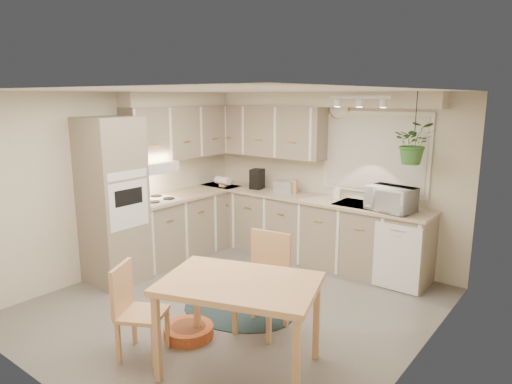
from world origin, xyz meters
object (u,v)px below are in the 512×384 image
(microwave, at_px, (391,196))
(pet_bed, at_px, (189,331))
(dining_table, at_px, (240,326))
(chair_left, at_px, (142,311))
(braided_rug, at_px, (238,310))
(chair_back, at_px, (261,285))

(microwave, bearing_deg, pet_bed, -102.96)
(pet_bed, distance_m, microwave, 2.92)
(dining_table, bearing_deg, pet_bed, 172.17)
(dining_table, xyz_separation_m, chair_left, (-0.84, -0.37, 0.03))
(braided_rug, bearing_deg, microwave, 61.34)
(dining_table, xyz_separation_m, microwave, (0.26, 2.62, 0.72))
(chair_back, xyz_separation_m, microwave, (0.52, 1.98, 0.63))
(braided_rug, bearing_deg, pet_bed, -92.65)
(braided_rug, xyz_separation_m, pet_bed, (-0.03, -0.73, 0.05))
(dining_table, relative_size, braided_rug, 1.03)
(chair_back, distance_m, braided_rug, 0.70)
(chair_back, height_order, braided_rug, chair_back)
(chair_left, bearing_deg, microwave, 131.62)
(chair_left, height_order, pet_bed, chair_left)
(chair_back, bearing_deg, dining_table, 103.29)
(pet_bed, xyz_separation_m, microwave, (1.01, 2.52, 1.07))
(pet_bed, bearing_deg, chair_left, -100.11)
(dining_table, height_order, chair_back, chair_back)
(chair_left, xyz_separation_m, microwave, (1.10, 3.00, 0.69))
(chair_back, relative_size, microwave, 1.78)
(pet_bed, bearing_deg, chair_back, 47.90)
(braided_rug, bearing_deg, chair_back, -22.03)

